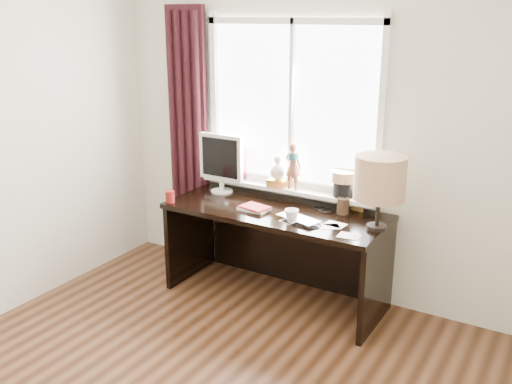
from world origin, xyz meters
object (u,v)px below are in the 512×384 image
Objects in this scene: laptop at (299,219)px; monitor at (221,160)px; red_cup at (170,197)px; mug at (292,215)px; table_lamp at (380,179)px; desk at (281,235)px.

monitor reaches higher than laptop.
laptop is at bearing 7.52° from red_cup.
mug is 1.06× the size of red_cup.
mug is 0.92m from monitor.
table_lamp is (1.60, 0.28, 0.32)m from red_cup.
table_lamp is at bearing 9.79° from red_cup.
desk is 3.27× the size of table_lamp.
desk is at bearing -5.38° from monitor.
laptop is at bearing -18.67° from monitor.
laptop is at bearing 49.90° from mug.
desk is at bearing 172.83° from table_lamp.
red_cup is at bearing -170.21° from table_lamp.
monitor reaches higher than mug.
mug is at bearing -50.46° from desk.
table_lamp reaches higher than desk.
monitor reaches higher than red_cup.
table_lamp is at bearing 17.24° from mug.
mug reaches higher than laptop.
desk is at bearing 155.11° from laptop.
mug is 1.03m from red_cup.
table_lamp reaches higher than laptop.
monitor is (0.20, 0.43, 0.23)m from red_cup.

